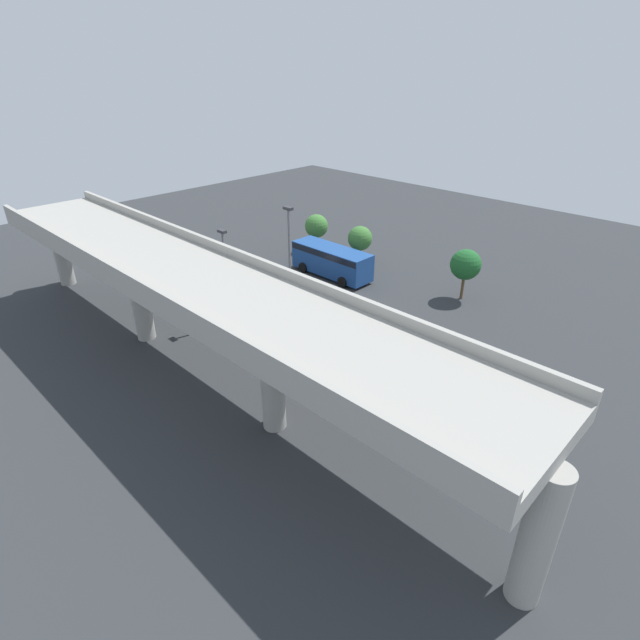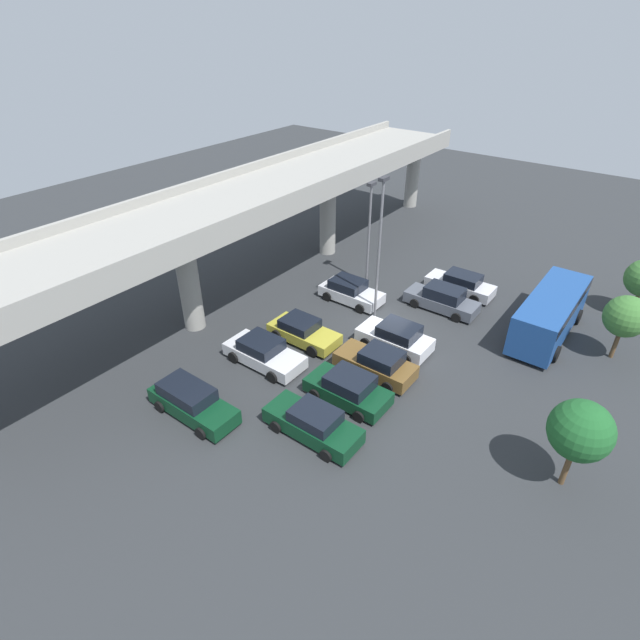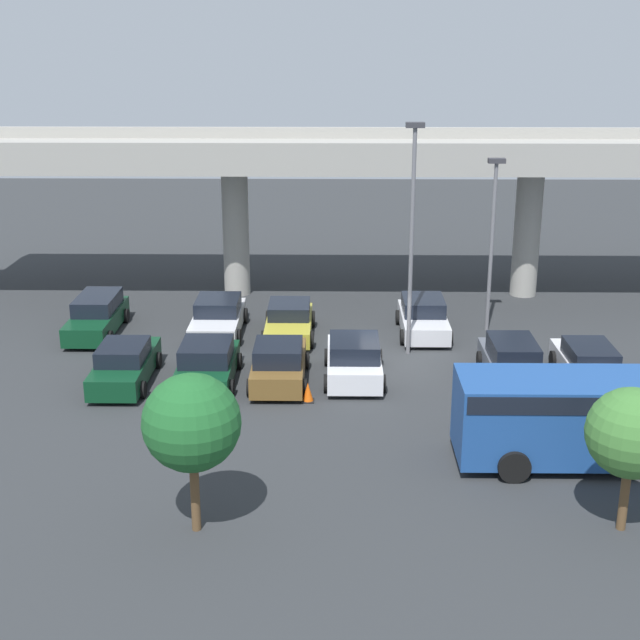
# 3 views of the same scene
# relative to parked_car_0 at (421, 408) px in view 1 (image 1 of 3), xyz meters

# --- Properties ---
(ground_plane) EXTENTS (90.31, 90.31, 0.00)m
(ground_plane) POSITION_rel_parked_car_0_xyz_m (12.42, -3.88, -0.76)
(ground_plane) COLOR #2D3033
(highway_overpass) EXTENTS (43.41, 6.69, 7.74)m
(highway_overpass) POSITION_rel_parked_car_0_xyz_m (12.42, 6.05, 5.54)
(highway_overpass) COLOR #9E9B93
(highway_overpass) RESTS_ON ground_plane
(parked_car_0) EXTENTS (2.01, 4.86, 1.60)m
(parked_car_0) POSITION_rel_parked_car_0_xyz_m (0.00, 0.00, 0.00)
(parked_car_0) COLOR #0C381E
(parked_car_0) RESTS_ON ground_plane
(parked_car_1) EXTENTS (2.06, 4.75, 1.53)m
(parked_car_1) POSITION_rel_parked_car_0_xyz_m (2.45, -5.63, -0.06)
(parked_car_1) COLOR #0C381E
(parked_car_1) RESTS_ON ground_plane
(parked_car_2) EXTENTS (2.23, 4.36, 1.55)m
(parked_car_2) POSITION_rel_parked_car_0_xyz_m (5.48, -5.54, -0.04)
(parked_car_2) COLOR #0C381E
(parked_car_2) RESTS_ON ground_plane
(parked_car_3) EXTENTS (2.13, 4.37, 1.41)m
(parked_car_3) POSITION_rel_parked_car_0_xyz_m (8.25, -0.36, -0.09)
(parked_car_3) COLOR gold
(parked_car_3) RESTS_ON ground_plane
(parked_car_4) EXTENTS (2.22, 4.32, 1.63)m
(parked_car_4) POSITION_rel_parked_car_0_xyz_m (10.89, -5.18, 0.00)
(parked_car_4) COLOR silver
(parked_car_4) RESTS_ON ground_plane
(parked_car_5) EXTENTS (2.15, 4.31, 1.52)m
(parked_car_5) POSITION_rel_parked_car_0_xyz_m (13.97, 0.08, -0.05)
(parked_car_5) COLOR silver
(parked_car_5) RESTS_ON ground_plane
(parked_car_6) EXTENTS (2.02, 4.81, 1.64)m
(parked_car_6) POSITION_rel_parked_car_0_xyz_m (16.69, -5.40, -0.01)
(parked_car_6) COLOR #515660
(parked_car_6) RESTS_ON ground_plane
(parked_car_7) EXTENTS (1.99, 4.67, 1.51)m
(parked_car_7) POSITION_rel_parked_car_0_xyz_m (19.48, -5.46, -0.05)
(parked_car_7) COLOR silver
(parked_car_7) RESTS_ON ground_plane
(parked_car_8) EXTENTS (2.23, 4.72, 1.52)m
(parked_car_8) POSITION_rel_parked_car_0_xyz_m (5.19, -0.00, -0.06)
(parked_car_8) COLOR silver
(parked_car_8) RESTS_ON ground_plane
(parked_car_9) EXTENTS (2.12, 4.40, 1.62)m
(parked_car_9) POSITION_rel_parked_car_0_xyz_m (8.12, -5.59, -0.02)
(parked_car_9) COLOR brown
(parked_car_9) RESTS_ON ground_plane
(shuttle_bus) EXTENTS (8.03, 2.80, 2.71)m
(shuttle_bus) POSITION_rel_parked_car_0_xyz_m (17.81, -11.80, 0.86)
(shuttle_bus) COLOR #1E478C
(shuttle_bus) RESTS_ON ground_plane
(lamp_post_near_aisle) EXTENTS (0.70, 0.35, 7.41)m
(lamp_post_near_aisle) POSITION_rel_parked_car_0_xyz_m (16.78, 0.57, 3.62)
(lamp_post_near_aisle) COLOR slate
(lamp_post_near_aisle) RESTS_ON ground_plane
(lamp_post_mid_lot) EXTENTS (0.70, 0.35, 9.14)m
(lamp_post_mid_lot) POSITION_rel_parked_car_0_xyz_m (13.13, -2.39, 4.51)
(lamp_post_mid_lot) COLOR slate
(lamp_post_mid_lot) RESTS_ON ground_plane
(tree_front_left) EXTENTS (2.51, 2.51, 4.31)m
(tree_front_left) POSITION_rel_parked_car_0_xyz_m (6.56, -15.75, 2.28)
(tree_front_left) COLOR brown
(tree_front_left) RESTS_ON ground_plane
(tree_front_centre) EXTENTS (2.33, 2.33, 3.92)m
(tree_front_centre) POSITION_rel_parked_car_0_xyz_m (17.64, -15.56, 1.98)
(tree_front_centre) COLOR brown
(tree_front_centre) RESTS_ON ground_plane
(tree_front_right) EXTENTS (2.38, 2.38, 3.87)m
(tree_front_right) POSITION_rel_parked_car_0_xyz_m (23.57, -15.65, 1.90)
(tree_front_right) COLOR brown
(tree_front_right) RESTS_ON ground_plane
(traffic_cone) EXTENTS (0.44, 0.44, 0.70)m
(traffic_cone) POSITION_rel_parked_car_0_xyz_m (9.23, -7.31, -0.43)
(traffic_cone) COLOR black
(traffic_cone) RESTS_ON ground_plane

